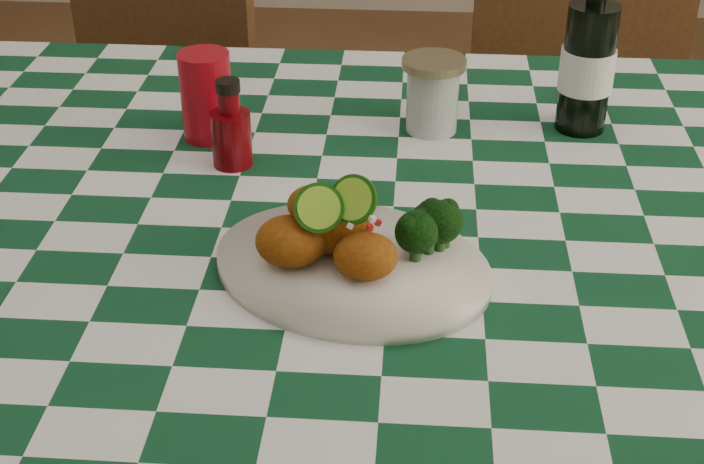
# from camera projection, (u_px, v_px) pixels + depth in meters

# --- Properties ---
(dining_table) EXTENTS (1.66, 1.06, 0.79)m
(dining_table) POSITION_uv_depth(u_px,v_px,m) (318.00, 435.00, 1.43)
(dining_table) COLOR #0E3F22
(dining_table) RESTS_ON ground
(plate) EXTENTS (0.38, 0.34, 0.02)m
(plate) POSITION_uv_depth(u_px,v_px,m) (352.00, 267.00, 1.09)
(plate) COLOR silver
(plate) RESTS_ON dining_table
(fried_chicken_pile) EXTENTS (0.15, 0.11, 0.09)m
(fried_chicken_pile) POSITION_uv_depth(u_px,v_px,m) (340.00, 224.00, 1.06)
(fried_chicken_pile) COLOR #90490D
(fried_chicken_pile) RESTS_ON plate
(broccoli_side) EXTENTS (0.08, 0.08, 0.06)m
(broccoli_side) POSITION_uv_depth(u_px,v_px,m) (433.00, 234.00, 1.07)
(broccoli_side) COLOR black
(broccoli_side) RESTS_ON plate
(red_tumbler) EXTENTS (0.09, 0.09, 0.12)m
(red_tumbler) POSITION_uv_depth(u_px,v_px,m) (206.00, 96.00, 1.35)
(red_tumbler) COLOR #9A0814
(red_tumbler) RESTS_ON dining_table
(ketchup_bottle) EXTENTS (0.06, 0.06, 0.12)m
(ketchup_bottle) POSITION_uv_depth(u_px,v_px,m) (230.00, 123.00, 1.28)
(ketchup_bottle) COLOR #5B0409
(ketchup_bottle) RESTS_ON dining_table
(mason_jar) EXTENTS (0.11, 0.11, 0.11)m
(mason_jar) POSITION_uv_depth(u_px,v_px,m) (433.00, 95.00, 1.38)
(mason_jar) COLOR #B2BCBA
(mason_jar) RESTS_ON dining_table
(beer_bottle) EXTENTS (0.10, 0.10, 0.25)m
(beer_bottle) POSITION_uv_depth(u_px,v_px,m) (590.00, 45.00, 1.34)
(beer_bottle) COLOR black
(beer_bottle) RESTS_ON dining_table
(wooden_chair_left) EXTENTS (0.49, 0.51, 0.88)m
(wooden_chair_left) POSITION_uv_depth(u_px,v_px,m) (134.00, 172.00, 2.02)
(wooden_chair_left) COLOR #472814
(wooden_chair_left) RESTS_ON ground
(wooden_chair_right) EXTENTS (0.50, 0.52, 0.96)m
(wooden_chair_right) POSITION_uv_depth(u_px,v_px,m) (565.00, 168.00, 1.95)
(wooden_chair_right) COLOR #472814
(wooden_chair_right) RESTS_ON ground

